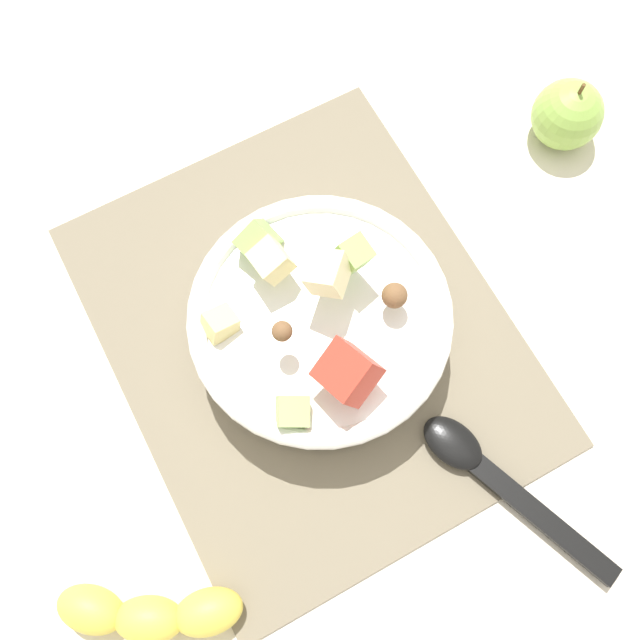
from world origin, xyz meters
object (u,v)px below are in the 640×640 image
Objects in this scene: banana_whole at (149,614)px; salad_bowl at (320,323)px; serving_spoon at (487,472)px; whole_apple at (567,115)px.

salad_bowl is at bearing -58.32° from banana_whole.
salad_bowl is 0.27m from banana_whole.
salad_bowl is 1.16× the size of serving_spoon.
salad_bowl is 1.54× the size of banana_whole.
salad_bowl reaches higher than banana_whole.
serving_spoon is at bearing -159.09° from salad_bowl.
banana_whole is (0.03, 0.29, 0.01)m from serving_spoon.
banana_whole is at bearing 111.81° from whole_apple.
whole_apple is at bearing -68.19° from banana_whole.
banana_whole is at bearing 83.56° from serving_spoon.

